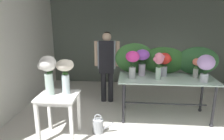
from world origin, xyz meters
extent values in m
plane|color=silver|center=(0.00, 1.95, 0.00)|extent=(8.58, 8.58, 0.00)
cube|color=slate|center=(0.00, 3.90, 1.44)|extent=(5.24, 0.12, 2.89)
cube|color=silver|center=(-2.62, 1.95, 1.44)|extent=(0.12, 4.02, 2.89)
cube|color=silver|center=(0.39, 1.73, 0.80)|extent=(1.78, 0.81, 0.02)
cylinder|color=#2D2D33|center=(-0.40, 1.43, 0.39)|extent=(0.05, 0.05, 0.79)
sphere|color=#2D2D33|center=(-0.40, 1.43, 0.03)|extent=(0.07, 0.07, 0.07)
cylinder|color=#2D2D33|center=(1.18, 1.43, 0.39)|extent=(0.05, 0.05, 0.79)
sphere|color=#2D2D33|center=(1.18, 1.43, 0.03)|extent=(0.07, 0.07, 0.07)
cylinder|color=#2D2D33|center=(-0.40, 2.04, 0.39)|extent=(0.05, 0.05, 0.79)
sphere|color=#2D2D33|center=(-0.40, 2.04, 0.03)|extent=(0.07, 0.07, 0.07)
cylinder|color=#2D2D33|center=(1.18, 2.04, 0.39)|extent=(0.05, 0.05, 0.79)
sphere|color=#2D2D33|center=(1.18, 2.04, 0.03)|extent=(0.07, 0.07, 0.07)
cylinder|color=#2D2D33|center=(0.39, 1.73, 0.28)|extent=(1.58, 0.03, 0.03)
cube|color=white|center=(-1.41, 0.88, 0.73)|extent=(0.60, 0.54, 0.03)
cube|color=white|center=(-1.41, 0.88, 0.68)|extent=(0.54, 0.48, 0.06)
cube|color=white|center=(-1.67, 0.65, 0.36)|extent=(0.05, 0.05, 0.71)
cube|color=white|center=(-1.15, 0.65, 0.36)|extent=(0.05, 0.05, 0.71)
cube|color=white|center=(-1.67, 1.11, 0.36)|extent=(0.05, 0.05, 0.71)
cube|color=white|center=(-1.15, 1.11, 0.36)|extent=(0.05, 0.05, 0.71)
cylinder|color=#232328|center=(-0.89, 2.40, 0.40)|extent=(0.12, 0.12, 0.80)
cylinder|color=#232328|center=(-0.73, 2.40, 0.40)|extent=(0.12, 0.12, 0.80)
cube|color=#B2BCC6|center=(-0.81, 2.40, 1.10)|extent=(0.38, 0.22, 0.60)
cube|color=black|center=(-0.81, 2.28, 1.06)|extent=(0.33, 0.02, 0.72)
cylinder|color=beige|center=(-1.05, 2.40, 1.13)|extent=(0.09, 0.09, 0.55)
cylinder|color=beige|center=(-0.57, 2.40, 1.13)|extent=(0.09, 0.09, 0.55)
sphere|color=beige|center=(-0.81, 2.40, 1.49)|extent=(0.20, 0.20, 0.20)
ellipsoid|color=black|center=(-0.81, 2.42, 1.56)|extent=(0.15, 0.15, 0.09)
ellipsoid|color=#387033|center=(-0.21, 2.02, 1.11)|extent=(0.77, 0.20, 0.60)
ellipsoid|color=#2D6028|center=(0.36, 2.02, 1.07)|extent=(0.90, 0.26, 0.54)
ellipsoid|color=#28562D|center=(1.01, 2.02, 1.08)|extent=(0.81, 0.29, 0.55)
cylinder|color=silver|center=(-0.26, 1.64, 0.91)|extent=(0.13, 0.13, 0.21)
cylinder|color=#9EBCB2|center=(-0.26, 1.64, 0.85)|extent=(0.12, 0.12, 0.09)
cylinder|color=#28562D|center=(-0.22, 1.63, 0.99)|extent=(0.01, 0.01, 0.34)
cylinder|color=#28562D|center=(-0.27, 1.66, 0.99)|extent=(0.01, 0.01, 0.34)
cylinder|color=#28562D|center=(-0.27, 1.62, 0.99)|extent=(0.01, 0.01, 0.34)
ellipsoid|color=#D1338E|center=(-0.26, 1.64, 1.22)|extent=(0.25, 0.25, 0.20)
ellipsoid|color=#477F3D|center=(-0.28, 1.64, 1.04)|extent=(0.06, 0.11, 0.03)
cylinder|color=silver|center=(0.35, 1.85, 0.90)|extent=(0.13, 0.13, 0.19)
cylinder|color=#9EBCB2|center=(0.35, 1.85, 0.85)|extent=(0.12, 0.12, 0.08)
cylinder|color=#28562D|center=(0.37, 1.85, 0.95)|extent=(0.01, 0.01, 0.27)
cylinder|color=#28562D|center=(0.35, 1.88, 0.95)|extent=(0.01, 0.01, 0.27)
cylinder|color=#28562D|center=(0.33, 1.85, 0.95)|extent=(0.01, 0.01, 0.27)
cylinder|color=#28562D|center=(0.34, 1.83, 0.95)|extent=(0.01, 0.01, 0.27)
ellipsoid|color=red|center=(0.35, 1.85, 1.15)|extent=(0.24, 0.24, 0.22)
sphere|color=red|center=(0.25, 1.87, 1.12)|extent=(0.10, 0.10, 0.10)
sphere|color=red|center=(0.45, 1.88, 1.12)|extent=(0.09, 0.09, 0.09)
ellipsoid|color=#2D6028|center=(0.37, 1.86, 1.01)|extent=(0.10, 0.10, 0.03)
cylinder|color=silver|center=(0.21, 1.61, 0.92)|extent=(0.10, 0.10, 0.22)
cylinder|color=#9EBCB2|center=(0.21, 1.61, 0.86)|extent=(0.09, 0.09, 0.09)
cylinder|color=#387033|center=(0.23, 1.61, 0.98)|extent=(0.01, 0.01, 0.32)
cylinder|color=#387033|center=(0.21, 1.63, 0.98)|extent=(0.01, 0.01, 0.32)
cylinder|color=#387033|center=(0.20, 1.61, 0.98)|extent=(0.01, 0.01, 0.32)
cylinder|color=#387033|center=(0.22, 1.60, 0.98)|extent=(0.01, 0.01, 0.32)
ellipsoid|color=pink|center=(0.21, 1.61, 1.20)|extent=(0.18, 0.18, 0.21)
sphere|color=pink|center=(0.14, 1.59, 1.19)|extent=(0.08, 0.08, 0.08)
sphere|color=pink|center=(0.29, 1.63, 1.22)|extent=(0.06, 0.06, 0.06)
ellipsoid|color=#2D6028|center=(0.25, 1.63, 1.05)|extent=(0.10, 0.05, 0.03)
cylinder|color=silver|center=(0.92, 1.78, 0.89)|extent=(0.09, 0.09, 0.17)
cylinder|color=#9EBCB2|center=(0.92, 1.78, 0.84)|extent=(0.08, 0.08, 0.07)
cylinder|color=#477F3D|center=(0.94, 1.78, 0.94)|extent=(0.01, 0.01, 0.25)
cylinder|color=#477F3D|center=(0.91, 1.79, 0.94)|extent=(0.01, 0.01, 0.25)
cylinder|color=#477F3D|center=(0.92, 1.77, 0.94)|extent=(0.01, 0.01, 0.25)
ellipsoid|color=#EF7A60|center=(0.92, 1.78, 1.11)|extent=(0.15, 0.15, 0.14)
sphere|color=#EF7A60|center=(0.98, 1.80, 1.12)|extent=(0.06, 0.06, 0.06)
ellipsoid|color=#477F3D|center=(0.93, 1.82, 1.00)|extent=(0.10, 0.10, 0.03)
cylinder|color=silver|center=(0.99, 1.52, 0.88)|extent=(0.14, 0.14, 0.15)
cylinder|color=#9EBCB2|center=(0.99, 1.52, 0.84)|extent=(0.13, 0.13, 0.06)
cylinder|color=#2D6028|center=(1.02, 1.53, 0.95)|extent=(0.01, 0.01, 0.26)
cylinder|color=#2D6028|center=(0.98, 1.55, 0.95)|extent=(0.01, 0.01, 0.26)
cylinder|color=#2D6028|center=(0.99, 1.51, 0.95)|extent=(0.01, 0.01, 0.26)
ellipsoid|color=#B28ED1|center=(0.99, 1.52, 1.16)|extent=(0.29, 0.29, 0.27)
sphere|color=#B28ED1|center=(1.08, 1.53, 1.11)|extent=(0.08, 0.08, 0.08)
cylinder|color=silver|center=(-0.07, 1.83, 0.92)|extent=(0.13, 0.13, 0.22)
cylinder|color=#9EBCB2|center=(-0.07, 1.83, 0.86)|extent=(0.12, 0.12, 0.09)
cylinder|color=#387033|center=(-0.05, 1.84, 0.99)|extent=(0.01, 0.01, 0.34)
cylinder|color=#387033|center=(-0.08, 1.86, 0.99)|extent=(0.01, 0.01, 0.34)
cylinder|color=#387033|center=(-0.08, 1.82, 0.99)|extent=(0.01, 0.01, 0.34)
ellipsoid|color=purple|center=(-0.07, 1.83, 1.22)|extent=(0.28, 0.28, 0.20)
sphere|color=purple|center=(-0.16, 1.86, 1.18)|extent=(0.09, 0.09, 0.09)
ellipsoid|color=#28562D|center=(-0.09, 1.84, 1.05)|extent=(0.11, 0.06, 0.03)
cylinder|color=silver|center=(-1.53, 0.88, 0.91)|extent=(0.13, 0.13, 0.34)
cylinder|color=#9EBCB2|center=(-1.53, 0.88, 0.82)|extent=(0.12, 0.12, 0.14)
cylinder|color=#387033|center=(-1.50, 0.88, 0.96)|extent=(0.01, 0.01, 0.42)
cylinder|color=#387033|center=(-1.54, 0.90, 0.96)|extent=(0.01, 0.01, 0.42)
cylinder|color=#387033|center=(-1.55, 0.88, 0.96)|extent=(0.01, 0.01, 0.42)
cylinder|color=#387033|center=(-1.53, 0.86, 0.96)|extent=(0.01, 0.01, 0.42)
ellipsoid|color=white|center=(-1.53, 0.88, 1.24)|extent=(0.25, 0.25, 0.24)
sphere|color=white|center=(-1.64, 0.88, 1.20)|extent=(0.12, 0.12, 0.12)
sphere|color=white|center=(-1.43, 0.86, 1.25)|extent=(0.07, 0.07, 0.07)
ellipsoid|color=#28562D|center=(-1.51, 0.91, 1.10)|extent=(0.08, 0.11, 0.03)
cylinder|color=silver|center=(-1.29, 0.93, 0.90)|extent=(0.12, 0.12, 0.31)
cylinder|color=#9EBCB2|center=(-1.29, 0.93, 0.81)|extent=(0.11, 0.11, 0.13)
cylinder|color=#2D6028|center=(-1.26, 0.94, 0.95)|extent=(0.01, 0.01, 0.40)
cylinder|color=#2D6028|center=(-1.29, 0.95, 0.95)|extent=(0.01, 0.01, 0.40)
cylinder|color=#2D6028|center=(-1.31, 0.93, 0.95)|extent=(0.01, 0.01, 0.40)
cylinder|color=#2D6028|center=(-1.29, 0.91, 0.95)|extent=(0.01, 0.01, 0.40)
ellipsoid|color=silver|center=(-1.29, 0.93, 1.20)|extent=(0.27, 0.27, 0.18)
sphere|color=silver|center=(-1.22, 0.96, 1.23)|extent=(0.11, 0.11, 0.11)
ellipsoid|color=#387033|center=(-1.29, 0.92, 1.07)|extent=(0.11, 0.06, 0.03)
cylinder|color=#999EA3|center=(-0.82, 1.06, 0.12)|extent=(0.18, 0.18, 0.24)
cylinder|color=#999EA3|center=(-0.65, 1.06, 0.13)|extent=(0.18, 0.04, 0.14)
torus|color=#999EA3|center=(-0.82, 1.06, 0.28)|extent=(0.13, 0.02, 0.13)
camera|label=1|loc=(-0.32, -1.97, 1.92)|focal=32.40mm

